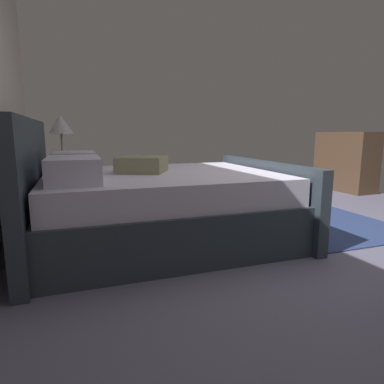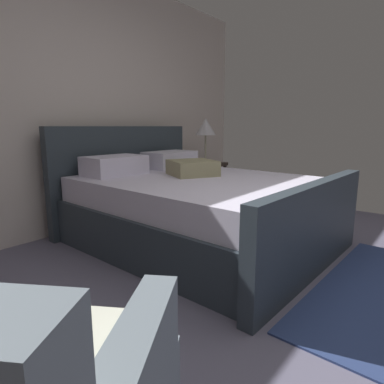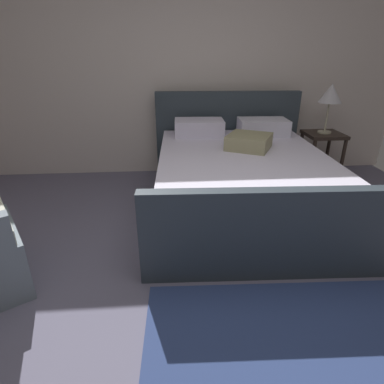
{
  "view_description": "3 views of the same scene",
  "coord_description": "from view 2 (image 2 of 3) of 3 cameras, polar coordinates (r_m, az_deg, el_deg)",
  "views": [
    {
      "loc": [
        -2.36,
        2.17,
        0.97
      ],
      "look_at": [
        0.29,
        1.14,
        0.46
      ],
      "focal_mm": 30.63,
      "sensor_mm": 36.0,
      "label": 1
    },
    {
      "loc": [
        -1.87,
        -0.42,
        1.08
      ],
      "look_at": [
        0.38,
        1.39,
        0.5
      ],
      "focal_mm": 30.84,
      "sensor_mm": 36.0,
      "label": 2
    },
    {
      "loc": [
        -0.25,
        -1.5,
        1.51
      ],
      "look_at": [
        -0.06,
        0.94,
        0.42
      ],
      "focal_mm": 29.34,
      "sensor_mm": 36.0,
      "label": 3
    }
  ],
  "objects": [
    {
      "name": "ground_plane",
      "position": [
        2.21,
        23.94,
        -19.27
      ],
      "size": [
        5.42,
        5.27,
        0.02
      ],
      "primitive_type": "cube",
      "color": "slate"
    },
    {
      "name": "wall_back",
      "position": [
        3.64,
        -20.91,
        14.57
      ],
      "size": [
        5.54,
        0.12,
        2.66
      ],
      "primitive_type": "cube",
      "color": "silver",
      "rests_on": "ground"
    },
    {
      "name": "bed",
      "position": [
        3.07,
        0.36,
        -2.6
      ],
      "size": [
        1.86,
        2.28,
        1.08
      ],
      "color": "#2F3941",
      "rests_on": "ground"
    },
    {
      "name": "nightstand_right",
      "position": [
        4.45,
        2.31,
        2.59
      ],
      "size": [
        0.44,
        0.44,
        0.6
      ],
      "color": "#30261F",
      "rests_on": "ground"
    },
    {
      "name": "table_lamp_right",
      "position": [
        4.4,
        2.38,
        10.98
      ],
      "size": [
        0.27,
        0.27,
        0.58
      ],
      "color": "#B7B293",
      "rests_on": "nightstand_right"
    }
  ]
}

